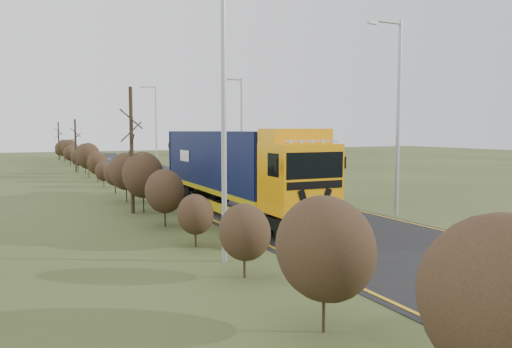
{
  "coord_description": "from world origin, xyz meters",
  "views": [
    {
      "loc": [
        -11.36,
        -20.06,
        3.98
      ],
      "look_at": [
        -0.55,
        2.68,
        1.78
      ],
      "focal_mm": 35.0,
      "sensor_mm": 36.0,
      "label": 1
    }
  ],
  "objects": [
    {
      "name": "streetlight_near",
      "position": [
        4.49,
        -1.9,
        4.96
      ],
      "size": [
        1.92,
        0.18,
        9.0
      ],
      "color": "#A5A7AB",
      "rests_on": "ground"
    },
    {
      "name": "ground",
      "position": [
        0.0,
        0.0,
        0.0
      ],
      "size": [
        160.0,
        160.0,
        0.0
      ],
      "primitive_type": "plane",
      "color": "#33401B",
      "rests_on": "ground"
    },
    {
      "name": "left_pole",
      "position": [
        -5.82,
        -6.18,
        4.6
      ],
      "size": [
        0.16,
        0.16,
        9.2
      ],
      "primitive_type": "cylinder",
      "color": "#A5A7AB",
      "rests_on": "ground"
    },
    {
      "name": "layby",
      "position": [
        6.5,
        20.0,
        0.01
      ],
      "size": [
        6.0,
        18.0,
        0.02
      ],
      "primitive_type": "cube",
      "color": "#302D2A",
      "rests_on": "ground"
    },
    {
      "name": "streetlight_far",
      "position": [
        4.74,
        44.4,
        5.37
      ],
      "size": [
        2.06,
        0.19,
        9.71
      ],
      "color": "#A5A7AB",
      "rests_on": "ground"
    },
    {
      "name": "lorry",
      "position": [
        -2.22,
        1.41,
        2.3
      ],
      "size": [
        2.83,
        14.54,
        4.05
      ],
      "rotation": [
        0.0,
        0.0,
        -0.01
      ],
      "color": "black",
      "rests_on": "ground"
    },
    {
      "name": "car_red_hatchback",
      "position": [
        6.25,
        17.7,
        0.63
      ],
      "size": [
        2.76,
        3.97,
        1.26
      ],
      "primitive_type": "imported",
      "rotation": [
        0.0,
        0.0,
        2.76
      ],
      "color": "#AB0D08",
      "rests_on": "ground"
    },
    {
      "name": "speed_sign",
      "position": [
        5.49,
        15.58,
        1.71
      ],
      "size": [
        0.67,
        0.1,
        2.43
      ],
      "color": "#A5A7AB",
      "rests_on": "ground"
    },
    {
      "name": "car_blue_sedan",
      "position": [
        8.48,
        19.69,
        0.73
      ],
      "size": [
        3.11,
        4.7,
        1.46
      ],
      "primitive_type": "imported",
      "rotation": [
        0.0,
        0.0,
        2.76
      ],
      "color": "#090E36",
      "rests_on": "ground"
    },
    {
      "name": "road",
      "position": [
        0.0,
        10.0,
        0.01
      ],
      "size": [
        8.0,
        120.0,
        0.02
      ],
      "primitive_type": "cube",
      "color": "black",
      "rests_on": "ground"
    },
    {
      "name": "lane_markings",
      "position": [
        0.0,
        9.69,
        0.03
      ],
      "size": [
        7.52,
        116.0,
        0.01
      ],
      "color": "gold",
      "rests_on": "road"
    },
    {
      "name": "streetlight_mid",
      "position": [
        4.51,
        16.14,
        4.42
      ],
      "size": [
        1.73,
        0.18,
        8.08
      ],
      "color": "#A5A7AB",
      "rests_on": "ground"
    },
    {
      "name": "hedgerow",
      "position": [
        -6.0,
        7.89,
        1.62
      ],
      "size": [
        2.24,
        102.04,
        6.05
      ],
      "color": "#302115",
      "rests_on": "ground"
    },
    {
      "name": "warning_board",
      "position": [
        4.2,
        22.1,
        1.07
      ],
      "size": [
        0.68,
        0.11,
        1.78
      ],
      "color": "#A5A7AB",
      "rests_on": "ground"
    }
  ]
}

